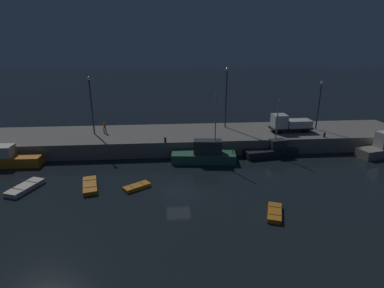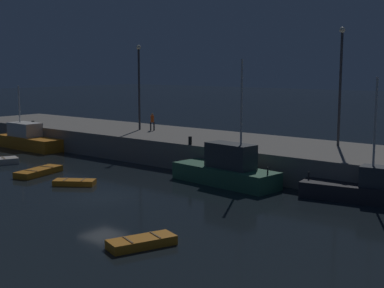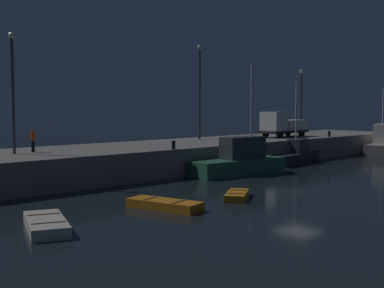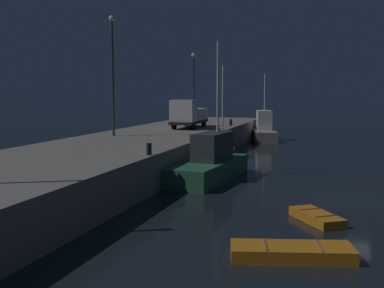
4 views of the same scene
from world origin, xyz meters
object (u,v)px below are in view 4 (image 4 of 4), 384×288
at_px(bollard_east, 231,123).
at_px(fishing_trawler_red, 222,150).
at_px(dinghy_red_small, 317,217).
at_px(dinghy_orange_near, 292,252).
at_px(bollard_central, 149,149).
at_px(fishing_boat_orange, 264,130).
at_px(lamp_post_central, 193,82).
at_px(fishing_boat_white, 210,163).
at_px(utility_truck, 189,114).
at_px(lamp_post_east, 113,67).

bearing_deg(bollard_east, fishing_trawler_red, -172.62).
bearing_deg(dinghy_red_small, dinghy_orange_near, 173.45).
bearing_deg(bollard_central, bollard_east, 1.06).
distance_m(fishing_trawler_red, dinghy_red_small, 19.47).
bearing_deg(fishing_trawler_red, bollard_east, 7.38).
relative_size(dinghy_orange_near, bollard_central, 6.69).
height_order(dinghy_orange_near, bollard_east, bollard_east).
relative_size(fishing_boat_orange, lamp_post_central, 1.21).
xyz_separation_m(fishing_boat_white, utility_truck, (13.22, 5.63, 2.37)).
bearing_deg(lamp_post_east, dinghy_red_small, -128.17).
bearing_deg(lamp_post_east, bollard_east, -26.19).
xyz_separation_m(fishing_trawler_red, lamp_post_east, (-5.12, 7.35, 6.64)).
xyz_separation_m(fishing_boat_orange, dinghy_orange_near, (-38.21, -6.80, -0.86)).
relative_size(fishing_trawler_red, lamp_post_central, 1.05).
xyz_separation_m(fishing_trawler_red, bollard_central, (-14.46, 0.60, 1.74)).
relative_size(fishing_boat_white, fishing_boat_orange, 1.00).
distance_m(fishing_boat_orange, dinghy_red_small, 33.98).
bearing_deg(dinghy_red_small, bollard_central, 71.21).
relative_size(fishing_boat_white, lamp_post_central, 1.21).
distance_m(dinghy_red_small, bollard_central, 9.83).
bearing_deg(fishing_boat_white, dinghy_orange_near, -154.18).
distance_m(fishing_boat_white, fishing_boat_orange, 25.04).
relative_size(utility_truck, bollard_east, 9.91).
bearing_deg(utility_truck, fishing_boat_orange, -23.75).
bearing_deg(lamp_post_central, dinghy_orange_near, -157.37).
bearing_deg(utility_truck, dinghy_red_small, -149.49).
height_order(fishing_trawler_red, lamp_post_central, lamp_post_central).
bearing_deg(fishing_boat_orange, lamp_post_central, 139.26).
xyz_separation_m(fishing_trawler_red, utility_truck, (3.81, 4.12, 2.68)).
bearing_deg(dinghy_orange_near, lamp_post_east, 41.07).
height_order(dinghy_orange_near, utility_truck, utility_truck).
relative_size(utility_truck, bollard_central, 9.64).
bearing_deg(fishing_boat_white, utility_truck, 23.06).
height_order(lamp_post_central, bollard_east, lamp_post_central).
xyz_separation_m(fishing_boat_orange, lamp_post_central, (-7.14, 6.15, 5.32)).
relative_size(dinghy_orange_near, lamp_post_east, 0.48).
bearing_deg(bollard_central, dinghy_red_small, -108.79).
height_order(fishing_trawler_red, lamp_post_east, lamp_post_east).
bearing_deg(dinghy_orange_near, fishing_boat_white, 25.82).
height_order(dinghy_red_small, bollard_central, bollard_central).
height_order(utility_truck, bollard_east, utility_truck).
bearing_deg(bollard_central, lamp_post_central, 11.06).
distance_m(dinghy_orange_near, dinghy_red_small, 5.08).
xyz_separation_m(fishing_boat_orange, bollard_central, (-30.08, 1.67, 1.37)).
height_order(fishing_trawler_red, fishing_boat_white, fishing_boat_white).
relative_size(fishing_boat_orange, lamp_post_east, 0.96).
distance_m(fishing_trawler_red, lamp_post_east, 11.15).
height_order(dinghy_orange_near, dinghy_red_small, dinghy_orange_near).
relative_size(fishing_trawler_red, dinghy_red_small, 2.54).
bearing_deg(bollard_central, fishing_boat_orange, -3.18).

